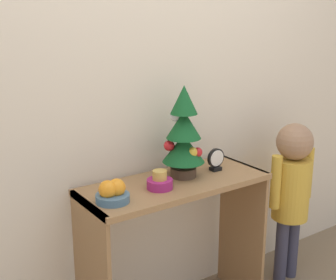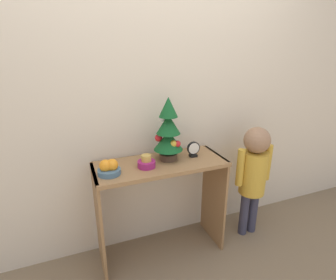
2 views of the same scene
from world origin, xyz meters
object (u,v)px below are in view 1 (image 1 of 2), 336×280
desk_clock (216,160)px  singing_bowl (160,182)px  child_figure (292,183)px  mini_tree (184,134)px  fruit_bowl (112,193)px

desk_clock → singing_bowl: bearing=-173.1°
singing_bowl → child_figure: size_ratio=0.13×
mini_tree → child_figure: mini_tree is taller
child_figure → singing_bowl: bearing=178.7°
mini_tree → singing_bowl: mini_tree is taller
mini_tree → singing_bowl: 0.28m
mini_tree → fruit_bowl: bearing=-169.5°
fruit_bowl → child_figure: child_figure is taller
mini_tree → desk_clock: size_ratio=3.89×
child_figure → desk_clock: bearing=172.7°
fruit_bowl → desk_clock: desk_clock is taller
fruit_bowl → desk_clock: bearing=5.3°
fruit_bowl → child_figure: bearing=-0.4°
mini_tree → singing_bowl: size_ratio=3.75×
mini_tree → child_figure: (0.74, -0.09, -0.40)m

